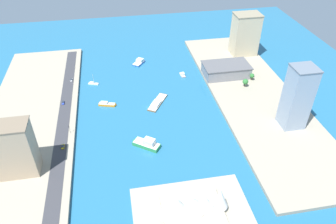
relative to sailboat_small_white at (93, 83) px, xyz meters
The scene contains 21 objects.
ground_plane 65.19m from the sailboat_small_white, 134.39° to the left, with size 440.00×440.00×0.00m, color #23668E.
quay_west 146.76m from the sailboat_small_white, 161.50° to the left, with size 70.00×240.00×2.65m, color #9E937F.
quay_east 66.87m from the sailboat_small_white, 44.15° to the left, with size 70.00×240.00×2.65m, color #9E937F.
peninsula_point 166.94m from the sailboat_small_white, 109.94° to the left, with size 68.02×48.21×2.00m, color #A89E89.
road_strip 51.70m from the sailboat_small_white, 64.37° to the left, with size 9.34×228.00×0.15m, color #38383D.
sailboat_small_white is the anchor object (origin of this frame).
barge_flat_brown 68.53m from the sailboat_small_white, 142.04° to the left, with size 20.77×27.42×2.65m.
catamaran_blue 57.25m from the sailboat_small_white, 144.80° to the right, with size 14.73×16.11×4.46m.
water_taxi_orange 38.94m from the sailboat_small_white, 107.41° to the left, with size 15.60×7.96×3.49m.
yacht_sleek_gray 85.46m from the sailboat_small_white, behind, with size 4.74×10.37×3.72m.
ferry_green_doubledeck 101.79m from the sailboat_small_white, 112.32° to the left, with size 20.50×17.54×7.31m.
tower_tall_glass 177.87m from the sailboat_small_white, 148.66° to the left, with size 17.32×16.74×49.46m.
warehouse_low_gray 126.03m from the sailboat_small_white, behind, with size 43.65×25.66×11.11m.
office_block_beige 163.18m from the sailboat_small_white, 168.71° to the right, with size 26.87×19.87×42.97m.
apartment_midrise_tan 116.90m from the sailboat_small_white, 66.94° to the left, with size 25.82×15.94×38.11m.
hatchback_blue 40.06m from the sailboat_small_white, 52.31° to the left, with size 1.98×4.98×1.56m.
van_white 20.43m from the sailboat_small_white, 14.09° to the right, with size 2.09×4.30×1.68m.
taxi_yellow_cab 89.82m from the sailboat_small_white, 76.95° to the left, with size 2.09×4.73×1.49m.
traffic_light_waterfront 73.71m from the sailboat_small_white, 77.26° to the left, with size 0.36×0.36×6.50m.
opera_landmark 166.98m from the sailboat_small_white, 109.79° to the left, with size 41.68×27.53×18.45m.
park_tree_cluster 142.97m from the sailboat_small_white, 167.85° to the left, with size 15.05×14.55×7.84m.
Camera 1 is at (22.95, 220.12, 158.70)m, focal length 34.56 mm.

